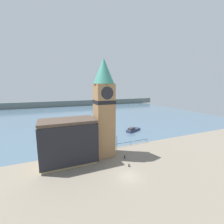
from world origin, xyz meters
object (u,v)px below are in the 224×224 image
(mooring_bollard_near, at_px, (125,157))
(lamp_post, at_px, (117,140))
(boat_far, at_px, (133,130))
(clock_tower, at_px, (104,106))
(mooring_bollard_far, at_px, (129,165))
(boat_near, at_px, (104,137))
(pier_building, at_px, (68,141))

(mooring_bollard_near, height_order, lamp_post, lamp_post)
(boat_far, relative_size, lamp_post, 1.64)
(clock_tower, relative_size, mooring_bollard_near, 28.12)
(boat_far, bearing_deg, mooring_bollard_far, -145.70)
(boat_near, distance_m, mooring_bollard_far, 18.88)
(pier_building, relative_size, boat_near, 2.79)
(boat_near, relative_size, boat_far, 0.63)
(pier_building, height_order, boat_far, pier_building)
(boat_near, height_order, mooring_bollard_far, boat_near)
(boat_near, xyz_separation_m, mooring_bollard_near, (-0.16, -15.07, -0.09))
(clock_tower, distance_m, mooring_bollard_far, 14.83)
(boat_near, bearing_deg, lamp_post, -75.67)
(mooring_bollard_near, bearing_deg, mooring_bollard_far, -104.00)
(boat_far, relative_size, mooring_bollard_near, 8.19)
(mooring_bollard_near, relative_size, mooring_bollard_far, 1.26)
(mooring_bollard_near, bearing_deg, boat_far, 54.27)
(pier_building, xyz_separation_m, lamp_post, (12.90, 1.64, -2.12))
(boat_far, bearing_deg, mooring_bollard_near, -148.79)
(boat_far, bearing_deg, boat_near, 172.32)
(boat_far, height_order, mooring_bollard_near, boat_far)
(pier_building, height_order, mooring_bollard_far, pier_building)
(clock_tower, height_order, boat_far, clock_tower)
(mooring_bollard_far, height_order, lamp_post, lamp_post)
(pier_building, relative_size, mooring_bollard_near, 14.36)
(boat_near, bearing_deg, mooring_bollard_far, -79.09)
(clock_tower, bearing_deg, mooring_bollard_near, -44.79)
(boat_far, distance_m, mooring_bollard_near, 23.07)
(clock_tower, height_order, boat_near, clock_tower)
(clock_tower, bearing_deg, mooring_bollard_far, -68.97)
(boat_near, bearing_deg, clock_tower, -95.52)
(lamp_post, bearing_deg, clock_tower, -164.05)
(mooring_bollard_near, height_order, mooring_bollard_far, mooring_bollard_near)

